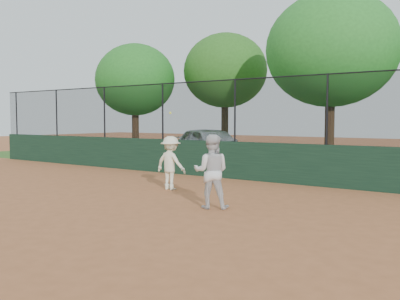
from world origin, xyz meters
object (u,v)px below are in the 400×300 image
Objects in this scene: tree_0 at (135,80)px; parked_car at (211,146)px; player_second at (211,171)px; player_main at (171,163)px; tree_1 at (225,71)px; tree_2 at (331,50)px.

parked_car is at bearing -14.67° from tree_0.
player_second is 2.75m from player_main.
tree_0 is at bearing 102.41° from parked_car.
player_main reaches higher than parked_car.
tree_0 reaches higher than player_main.
tree_0 is (-5.59, 1.46, 3.09)m from parked_car.
tree_1 reaches higher than parked_car.
player_main is (-2.31, 1.48, -0.07)m from player_second.
tree_1 is at bearing -86.61° from player_second.
player_second is 13.14m from tree_1.
parked_car is 2.96× the size of player_second.
player_second is 0.24× the size of tree_2.
tree_2 reaches higher than player_main.
player_main is at bearing -66.35° from tree_1.
player_main is 0.34× the size of tree_1.
tree_2 is at bearing -19.92° from tree_1.
player_second is 0.75× the size of player_main.
tree_1 is 0.92× the size of tree_2.
player_second is at bearing -59.44° from tree_1.
tree_2 reaches higher than tree_0.
player_main is at bearing -129.14° from parked_car.
parked_car is at bearing -83.43° from player_second.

